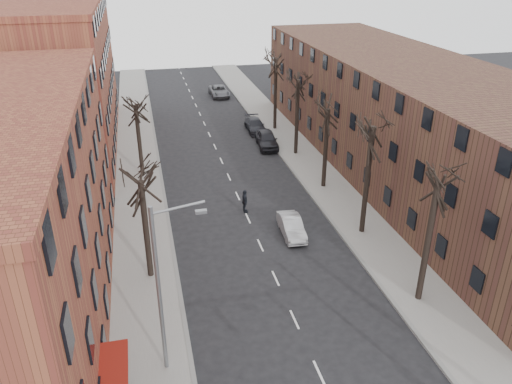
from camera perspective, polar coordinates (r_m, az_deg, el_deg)
sidewalk_left at (r=47.57m, az=-13.31°, el=2.29°), size 4.00×90.00×0.15m
sidewalk_right at (r=49.91m, az=5.33°, el=4.03°), size 4.00×90.00×0.15m
building_left_far at (r=54.79m, az=-22.82°, el=11.74°), size 12.00×28.00×14.00m
building_right at (r=47.19m, az=16.88°, el=8.07°), size 12.00×50.00×10.00m
tree_right_b at (r=31.55m, az=18.00°, el=-11.63°), size 5.20×5.20×10.80m
tree_right_c at (r=37.31m, az=11.95°, el=-4.56°), size 5.20×5.20×11.60m
tree_right_d at (r=43.79m, az=7.68°, el=0.56°), size 5.20×5.20×10.00m
tree_right_e at (r=50.70m, az=4.55°, el=4.33°), size 5.20×5.20×10.80m
tree_right_f at (r=57.90m, az=2.16°, el=7.17°), size 5.20×5.20×11.60m
tree_left_a at (r=32.61m, az=-11.89°, el=-9.43°), size 5.20×5.20×9.50m
tree_left_b at (r=46.67m, az=-12.78°, el=1.78°), size 5.20×5.20×9.50m
streetlight at (r=23.18m, az=-10.68°, el=-10.37°), size 2.45×0.22×9.03m
silver_sedan at (r=36.05m, az=4.08°, el=-3.95°), size 1.60×4.08×1.32m
parked_car_near at (r=52.24m, az=1.26°, el=6.04°), size 2.40×5.05×1.66m
parked_car_mid at (r=57.06m, az=-0.09°, el=7.63°), size 2.06×4.81×1.38m
parked_car_far at (r=71.81m, az=-4.24°, el=11.43°), size 2.49×5.24×1.44m
pedestrian_crossing at (r=38.86m, az=-1.30°, el=-1.07°), size 0.48×1.12×1.89m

